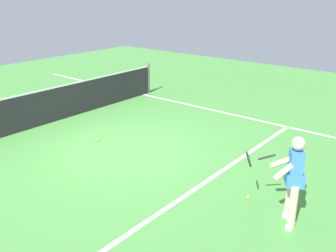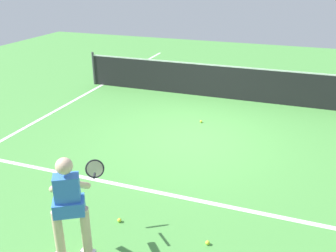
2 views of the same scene
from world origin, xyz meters
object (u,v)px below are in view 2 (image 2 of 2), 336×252
at_px(tennis_player, 70,204).
at_px(tennis_ball_mid, 208,243).
at_px(tennis_ball_near, 201,121).
at_px(tennis_ball_far, 119,220).

relative_size(tennis_player, tennis_ball_mid, 23.48).
bearing_deg(tennis_player, tennis_ball_mid, 26.15).
bearing_deg(tennis_player, tennis_ball_near, 85.75).
bearing_deg(tennis_ball_near, tennis_ball_far, -91.93).
bearing_deg(tennis_ball_far, tennis_ball_near, 88.07).
height_order(tennis_player, tennis_ball_far, tennis_player).
xyz_separation_m(tennis_player, tennis_ball_far, (0.24, 0.86, -0.81)).
bearing_deg(tennis_ball_mid, tennis_ball_far, 178.69).
distance_m(tennis_ball_near, tennis_ball_mid, 4.63).
bearing_deg(tennis_ball_far, tennis_player, -105.75).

